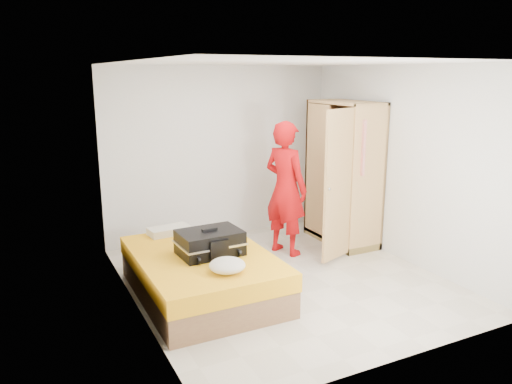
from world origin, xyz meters
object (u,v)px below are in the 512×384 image
bed (203,274)px  suitcase (210,243)px  round_cushion (227,265)px  wardrobe (343,177)px  person (286,188)px

bed → suitcase: suitcase is taller
bed → round_cushion: round_cushion is taller
wardrobe → person: (-0.97, -0.00, -0.06)m
person → round_cushion: bearing=112.0°
wardrobe → suitcase: size_ratio=2.90×
bed → round_cushion: bearing=-85.8°
round_cushion → bed: bearing=94.2°
bed → wardrobe: bearing=17.7°
person → round_cushion: (-1.49, -1.42, -0.36)m
wardrobe → round_cushion: bearing=-150.0°
wardrobe → round_cushion: (-2.46, -1.42, -0.43)m
person → round_cushion: size_ratio=4.96×
suitcase → bed: bearing=142.0°
bed → suitcase: bearing=-35.7°
wardrobe → bed: bearing=-162.3°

